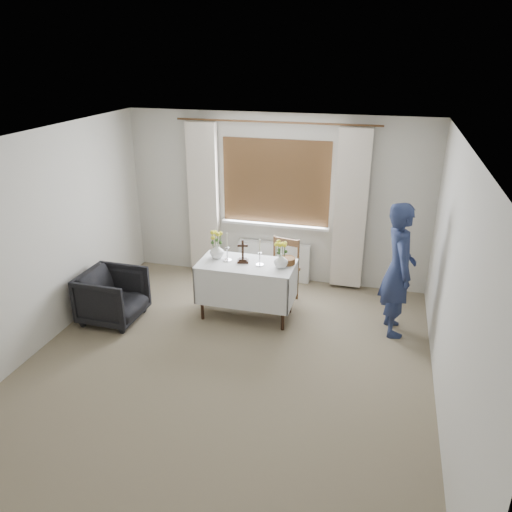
{
  "coord_description": "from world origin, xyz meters",
  "views": [
    {
      "loc": [
        1.54,
        -4.44,
        3.32
      ],
      "look_at": [
        0.09,
        1.01,
        0.96
      ],
      "focal_mm": 35.0,
      "sensor_mm": 36.0,
      "label": 1
    }
  ],
  "objects_px": {
    "flower_vase_right": "(281,260)",
    "altar_table": "(247,290)",
    "armchair": "(113,296)",
    "wooden_cross": "(243,251)",
    "wooden_chair": "(281,273)",
    "flower_vase_left": "(217,251)",
    "person": "(398,270)"
  },
  "relations": [
    {
      "from": "person",
      "to": "wooden_cross",
      "type": "xyz_separation_m",
      "value": [
        -1.93,
        -0.09,
        0.07
      ]
    },
    {
      "from": "armchair",
      "to": "wooden_cross",
      "type": "bearing_deg",
      "value": -69.41
    },
    {
      "from": "wooden_cross",
      "to": "altar_table",
      "type": "bearing_deg",
      "value": -32.84
    },
    {
      "from": "person",
      "to": "flower_vase_left",
      "type": "relative_size",
      "value": 8.64
    },
    {
      "from": "flower_vase_right",
      "to": "altar_table",
      "type": "bearing_deg",
      "value": 179.03
    },
    {
      "from": "armchair",
      "to": "wooden_cross",
      "type": "relative_size",
      "value": 2.43
    },
    {
      "from": "altar_table",
      "to": "flower_vase_right",
      "type": "bearing_deg",
      "value": -0.97
    },
    {
      "from": "altar_table",
      "to": "armchair",
      "type": "bearing_deg",
      "value": -161.61
    },
    {
      "from": "wooden_cross",
      "to": "wooden_chair",
      "type": "bearing_deg",
      "value": 36.15
    },
    {
      "from": "altar_table",
      "to": "armchair",
      "type": "xyz_separation_m",
      "value": [
        -1.65,
        -0.55,
        -0.04
      ]
    },
    {
      "from": "wooden_chair",
      "to": "armchair",
      "type": "height_order",
      "value": "wooden_chair"
    },
    {
      "from": "wooden_chair",
      "to": "flower_vase_right",
      "type": "relative_size",
      "value": 4.84
    },
    {
      "from": "armchair",
      "to": "flower_vase_left",
      "type": "bearing_deg",
      "value": -61.86
    },
    {
      "from": "person",
      "to": "armchair",
      "type": "bearing_deg",
      "value": 88.67
    },
    {
      "from": "wooden_cross",
      "to": "flower_vase_left",
      "type": "distance_m",
      "value": 0.38
    },
    {
      "from": "armchair",
      "to": "altar_table",
      "type": "bearing_deg",
      "value": -70.59
    },
    {
      "from": "wooden_cross",
      "to": "flower_vase_left",
      "type": "relative_size",
      "value": 1.58
    },
    {
      "from": "flower_vase_left",
      "to": "wooden_chair",
      "type": "bearing_deg",
      "value": 28.1
    },
    {
      "from": "wooden_chair",
      "to": "person",
      "type": "relative_size",
      "value": 0.54
    },
    {
      "from": "armchair",
      "to": "flower_vase_right",
      "type": "xyz_separation_m",
      "value": [
        2.11,
        0.54,
        0.51
      ]
    },
    {
      "from": "altar_table",
      "to": "flower_vase_right",
      "type": "xyz_separation_m",
      "value": [
        0.45,
        -0.01,
        0.47
      ]
    },
    {
      "from": "altar_table",
      "to": "flower_vase_left",
      "type": "distance_m",
      "value": 0.65
    },
    {
      "from": "altar_table",
      "to": "person",
      "type": "distance_m",
      "value": 1.94
    },
    {
      "from": "wooden_cross",
      "to": "flower_vase_left",
      "type": "xyz_separation_m",
      "value": [
        -0.37,
        0.06,
        -0.06
      ]
    },
    {
      "from": "flower_vase_left",
      "to": "armchair",
      "type": "bearing_deg",
      "value": -152.88
    },
    {
      "from": "armchair",
      "to": "wooden_cross",
      "type": "height_order",
      "value": "wooden_cross"
    },
    {
      "from": "flower_vase_right",
      "to": "wooden_cross",
      "type": "bearing_deg",
      "value": 176.99
    },
    {
      "from": "person",
      "to": "flower_vase_left",
      "type": "xyz_separation_m",
      "value": [
        -2.31,
        -0.03,
        0.02
      ]
    },
    {
      "from": "altar_table",
      "to": "wooden_cross",
      "type": "distance_m",
      "value": 0.54
    },
    {
      "from": "armchair",
      "to": "flower_vase_left",
      "type": "xyz_separation_m",
      "value": [
        1.23,
        0.63,
        0.52
      ]
    },
    {
      "from": "altar_table",
      "to": "flower_vase_left",
      "type": "xyz_separation_m",
      "value": [
        -0.43,
        0.08,
        0.48
      ]
    },
    {
      "from": "wooden_cross",
      "to": "flower_vase_right",
      "type": "distance_m",
      "value": 0.51
    }
  ]
}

